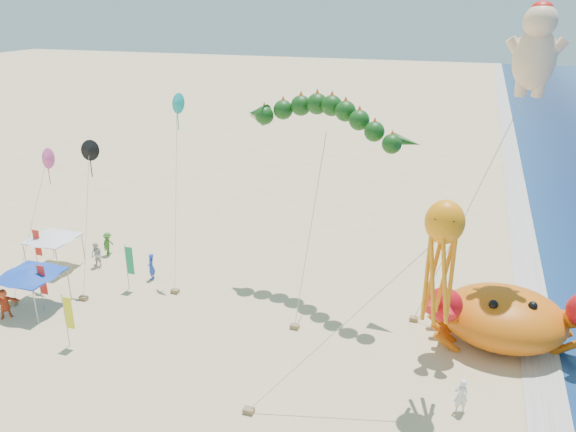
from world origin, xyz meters
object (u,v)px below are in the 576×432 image
object	(u,v)px
canopy_blue	(30,272)
cherub_kite	(536,48)
dragon_kite	(324,123)
canopy_white	(52,236)
crab_inflatable	(504,316)
octopus_kite	(441,253)

from	to	relation	value
canopy_blue	cherub_kite	bearing A→B (deg)	16.76
dragon_kite	canopy_white	world-z (taller)	dragon_kite
crab_inflatable	octopus_kite	bearing A→B (deg)	-122.21
octopus_kite	canopy_white	xyz separation A→B (m)	(-26.22, 5.55, -4.98)
cherub_kite	canopy_blue	size ratio (longest dim) A/B	5.08
octopus_kite	crab_inflatable	bearing A→B (deg)	57.79
crab_inflatable	canopy_white	distance (m)	29.69
crab_inflatable	cherub_kite	xyz separation A→B (m)	(-0.20, 3.15, 13.76)
crab_inflatable	dragon_kite	world-z (taller)	dragon_kite
cherub_kite	canopy_white	bearing A→B (deg)	-174.00
dragon_kite	octopus_kite	size ratio (longest dim) A/B	1.24
dragon_kite	canopy_blue	world-z (taller)	dragon_kite
octopus_kite	canopy_white	distance (m)	27.26
canopy_blue	canopy_white	xyz separation A→B (m)	(-2.56, 5.01, -0.00)
crab_inflatable	canopy_blue	bearing A→B (deg)	-169.64
dragon_kite	cherub_kite	bearing A→B (deg)	1.22
canopy_blue	canopy_white	size ratio (longest dim) A/B	1.08
cherub_kite	canopy_white	size ratio (longest dim) A/B	5.47
octopus_kite	canopy_white	bearing A→B (deg)	168.04
octopus_kite	canopy_blue	xyz separation A→B (m)	(-23.66, 0.54, -4.98)
cherub_kite	octopus_kite	size ratio (longest dim) A/B	1.80
cherub_kite	canopy_blue	bearing A→B (deg)	-163.24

